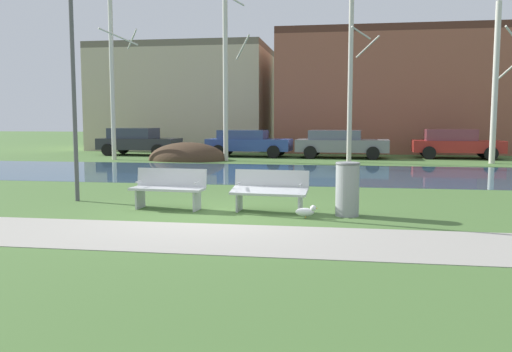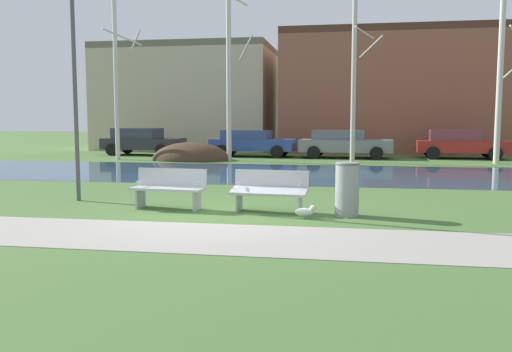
# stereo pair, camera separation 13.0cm
# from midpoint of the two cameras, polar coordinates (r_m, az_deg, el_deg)

# --- Properties ---
(ground_plane) EXTENTS (120.00, 120.00, 0.00)m
(ground_plane) POSITION_cam_midpoint_polar(r_m,az_deg,el_deg) (20.66, 2.34, 0.63)
(ground_plane) COLOR #476B33
(paved_path_strip) EXTENTS (60.00, 2.25, 0.01)m
(paved_path_strip) POSITION_cam_midpoint_polar(r_m,az_deg,el_deg) (9.07, -7.61, -6.34)
(paved_path_strip) COLOR #9E998E
(paved_path_strip) RESTS_ON ground
(river_band) EXTENTS (80.00, 7.38, 0.01)m
(river_band) POSITION_cam_midpoint_polar(r_m,az_deg,el_deg) (19.51, 1.90, 0.32)
(river_band) COLOR #33516B
(river_band) RESTS_ON ground
(soil_mound) EXTENTS (3.79, 2.93, 1.71)m
(soil_mound) POSITION_cam_midpoint_polar(r_m,az_deg,el_deg) (25.96, -6.73, 1.69)
(soil_mound) COLOR #423021
(soil_mound) RESTS_ON ground
(bench_left) EXTENTS (1.64, 0.68, 0.87)m
(bench_left) POSITION_cam_midpoint_polar(r_m,az_deg,el_deg) (11.80, -8.90, -1.19)
(bench_left) COLOR #B2B5B7
(bench_left) RESTS_ON ground
(bench_right) EXTENTS (1.64, 0.68, 0.87)m
(bench_right) POSITION_cam_midpoint_polar(r_m,az_deg,el_deg) (11.29, 1.78, -1.45)
(bench_right) COLOR #B2B5B7
(bench_right) RESTS_ON ground
(trash_bin) EXTENTS (0.50, 0.50, 1.08)m
(trash_bin) POSITION_cam_midpoint_polar(r_m,az_deg,el_deg) (10.96, 9.95, -1.30)
(trash_bin) COLOR gray
(trash_bin) RESTS_ON ground
(seagull) EXTENTS (0.45, 0.17, 0.26)m
(seagull) POSITION_cam_midpoint_polar(r_m,az_deg,el_deg) (10.67, 5.60, -3.76)
(seagull) COLOR white
(seagull) RESTS_ON ground
(streetlamp) EXTENTS (0.32, 0.32, 5.73)m
(streetlamp) POSITION_cam_midpoint_polar(r_m,az_deg,el_deg) (13.57, -18.51, 13.54)
(streetlamp) COLOR #4C4C51
(streetlamp) RESTS_ON ground
(birch_far_left) EXTENTS (1.49, 2.75, 8.31)m
(birch_far_left) POSITION_cam_midpoint_polar(r_m,az_deg,el_deg) (26.94, -14.41, 10.73)
(birch_far_left) COLOR beige
(birch_far_left) RESTS_ON ground
(birch_left) EXTENTS (1.29, 2.07, 9.39)m
(birch_left) POSITION_cam_midpoint_polar(r_m,az_deg,el_deg) (25.46, -2.70, 12.35)
(birch_left) COLOR beige
(birch_left) RESTS_ON ground
(birch_center_left) EXTENTS (1.36, 2.09, 9.15)m
(birch_center_left) POSITION_cam_midpoint_polar(r_m,az_deg,el_deg) (24.85, 10.54, 12.08)
(birch_center_left) COLOR #BCB7A8
(birch_center_left) RESTS_ON ground
(birch_center) EXTENTS (1.56, 2.38, 6.98)m
(birch_center) POSITION_cam_midpoint_polar(r_m,az_deg,el_deg) (25.91, 24.60, 9.08)
(birch_center) COLOR beige
(birch_center) RESTS_ON ground
(parked_van_nearest_dark) EXTENTS (4.38, 2.25, 1.47)m
(parked_van_nearest_dark) POSITION_cam_midpoint_polar(r_m,az_deg,el_deg) (30.05, -11.87, 3.67)
(parked_van_nearest_dark) COLOR #282B30
(parked_van_nearest_dark) RESTS_ON ground
(parked_sedan_second_blue) EXTENTS (4.43, 2.15, 1.38)m
(parked_sedan_second_blue) POSITION_cam_midpoint_polar(r_m,az_deg,el_deg) (28.12, -0.36, 3.58)
(parked_sedan_second_blue) COLOR #2D4793
(parked_sedan_second_blue) RESTS_ON ground
(parked_hatch_third_grey) EXTENTS (4.66, 2.30, 1.40)m
(parked_hatch_third_grey) POSITION_cam_midpoint_polar(r_m,az_deg,el_deg) (27.42, 9.44, 3.45)
(parked_hatch_third_grey) COLOR slate
(parked_hatch_third_grey) RESTS_ON ground
(parked_wagon_fourth_red) EXTENTS (4.37, 2.29, 1.45)m
(parked_wagon_fourth_red) POSITION_cam_midpoint_polar(r_m,az_deg,el_deg) (28.55, 20.82, 3.27)
(parked_wagon_fourth_red) COLOR maroon
(parked_wagon_fourth_red) RESTS_ON ground
(building_beige_block) EXTENTS (10.96, 7.20, 6.65)m
(building_beige_block) POSITION_cam_midpoint_polar(r_m,az_deg,el_deg) (36.28, -6.93, 8.16)
(building_beige_block) COLOR #BCAD8E
(building_beige_block) RESTS_ON ground
(building_brick_low) EXTENTS (14.20, 6.73, 7.12)m
(building_brick_low) POSITION_cam_midpoint_polar(r_m,az_deg,el_deg) (34.07, 15.26, 8.54)
(building_brick_low) COLOR brown
(building_brick_low) RESTS_ON ground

